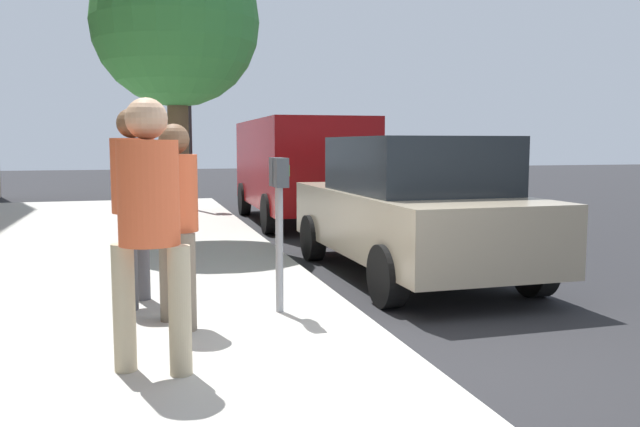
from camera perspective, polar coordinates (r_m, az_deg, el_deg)
The scene contains 9 objects.
ground_plane at distance 5.16m, azimuth 7.57°, elevation -12.97°, with size 80.00×80.00×0.00m, color #232326.
parking_meter at distance 5.86m, azimuth -3.60°, elevation 1.05°, with size 0.36×0.12×1.41m.
pedestrian_at_meter at distance 5.54m, azimuth -12.55°, elevation 0.36°, with size 0.49×0.37×1.70m.
pedestrian_bystander at distance 4.41m, azimuth -14.77°, elevation 0.18°, with size 0.40×0.51×1.83m.
parking_officer at distance 6.36m, azimuth -16.05°, elevation 2.13°, with size 0.54×0.41×1.86m.
parked_sedan_near at distance 8.25m, azimuth 8.01°, elevation 0.59°, with size 4.42×2.01×1.77m.
parked_van_far at distance 13.96m, azimuth -1.88°, elevation 4.38°, with size 5.23×2.19×2.18m.
street_tree at distance 10.53m, azimuth -12.54°, elevation 15.86°, with size 2.55×2.55×4.64m.
traffic_signal at distance 15.58m, azimuth -11.06°, elevation 9.31°, with size 0.24×0.44×3.60m.
Camera 1 is at (-4.48, 1.93, 1.68)m, focal length 36.47 mm.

